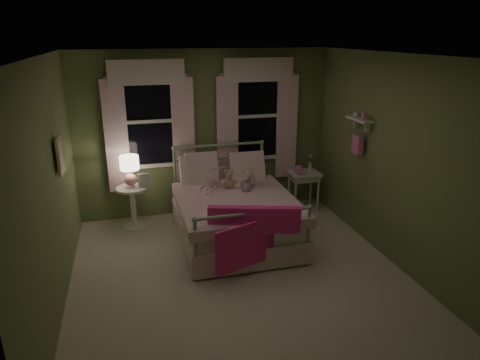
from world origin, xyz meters
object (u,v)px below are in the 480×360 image
object	(u,v)px
teddy_bear	(229,180)
nightstand_right	(304,178)
child_left	(208,167)
nightstand_left	(133,202)
child_right	(245,164)
bed	(234,214)
table_lamp	(130,168)

from	to	relation	value
teddy_bear	nightstand_right	size ratio (longest dim) A/B	0.46
child_left	nightstand_left	world-z (taller)	child_left
child_right	teddy_bear	distance (m)	0.37
teddy_bear	nightstand_right	bearing A→B (deg)	18.80
child_right	teddy_bear	xyz separation A→B (m)	(-0.28, -0.16, -0.18)
nightstand_right	child_left	bearing A→B (deg)	-169.37
bed	teddy_bear	size ratio (longest dim) A/B	6.92
table_lamp	nightstand_left	bearing A→B (deg)	90.00
teddy_bear	table_lamp	distance (m)	1.47
bed	child_right	xyz separation A→B (m)	(0.29, 0.43, 0.59)
nightstand_left	child_right	bearing A→B (deg)	-10.38
nightstand_right	table_lamp	bearing A→B (deg)	-179.84
teddy_bear	child_right	bearing A→B (deg)	29.50
nightstand_left	child_left	bearing A→B (deg)	-15.44
bed	nightstand_left	size ratio (longest dim) A/B	3.13
nightstand_right	child_right	bearing A→B (deg)	-164.19
bed	nightstand_right	xyz separation A→B (m)	(1.39, 0.74, 0.17)
child_left	child_right	size ratio (longest dim) A/B	1.01
bed	table_lamp	bearing A→B (deg)	151.84
child_left	bed	bearing A→B (deg)	137.30
child_left	child_right	world-z (taller)	child_left
child_right	table_lamp	world-z (taller)	child_right
teddy_bear	nightstand_left	bearing A→B (deg)	161.49
child_left	table_lamp	xyz separation A→B (m)	(-1.10, 0.30, -0.02)
bed	child_right	distance (m)	0.79
teddy_bear	nightstand_left	size ratio (longest dim) A/B	0.45
teddy_bear	bed	bearing A→B (deg)	-91.15
child_right	child_left	bearing A→B (deg)	15.16
child_left	nightstand_left	bearing A→B (deg)	-0.52
child_right	nightstand_left	distance (m)	1.78
teddy_bear	table_lamp	world-z (taller)	table_lamp
table_lamp	nightstand_right	xyz separation A→B (m)	(2.76, 0.01, -0.40)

